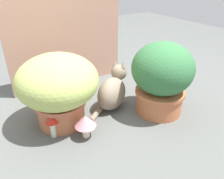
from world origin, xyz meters
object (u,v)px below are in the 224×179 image
(grass_planter, at_px, (58,86))
(leafy_planter, at_px, (162,77))
(mushroom_ornament_red, at_px, (52,122))
(mushroom_ornament_pink, at_px, (85,122))
(cat, at_px, (113,91))

(grass_planter, bearing_deg, leafy_planter, -20.55)
(grass_planter, xyz_separation_m, mushroom_ornament_red, (-0.09, -0.11, -0.15))
(mushroom_ornament_pink, height_order, mushroom_ornament_red, same)
(leafy_planter, distance_m, cat, 0.34)
(grass_planter, bearing_deg, cat, -1.85)
(mushroom_ornament_pink, bearing_deg, mushroom_ornament_red, 147.89)
(mushroom_ornament_pink, bearing_deg, cat, 32.35)
(leafy_planter, bearing_deg, mushroom_ornament_pink, 177.89)
(mushroom_ornament_pink, bearing_deg, grass_planter, 107.19)
(leafy_planter, height_order, mushroom_ornament_pink, leafy_planter)
(mushroom_ornament_pink, distance_m, mushroom_ornament_red, 0.19)
(grass_planter, height_order, cat, grass_planter)
(leafy_planter, bearing_deg, mushroom_ornament_red, 170.30)
(mushroom_ornament_pink, relative_size, mushroom_ornament_red, 1.00)
(cat, distance_m, mushroom_ornament_pink, 0.36)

